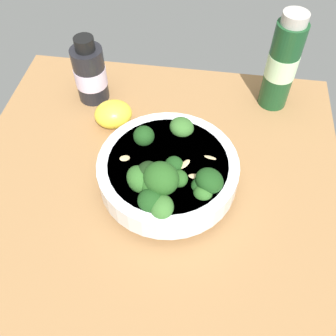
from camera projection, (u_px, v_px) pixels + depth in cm
name	position (u px, v px, depth cm)	size (l,w,h in cm)	color
ground_plane	(152.00, 193.00, 59.90)	(58.96, 58.96, 3.82)	#996D42
bowl_of_broccoli	(168.00, 172.00, 55.41)	(20.66, 20.66, 9.96)	white
lemon_wedge	(113.00, 114.00, 64.94)	(6.48, 5.55, 4.47)	yellow
bottle_tall	(90.00, 73.00, 66.79)	(5.68, 5.68, 12.39)	black
bottle_short	(282.00, 64.00, 63.42)	(5.19, 5.19, 17.60)	#194723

